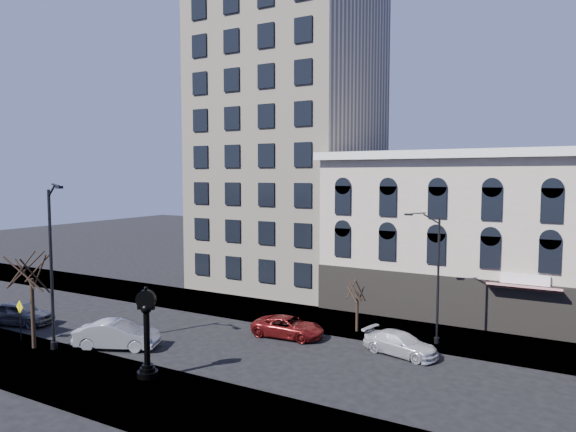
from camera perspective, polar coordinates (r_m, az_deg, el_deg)
The scene contains 15 objects.
ground at distance 33.50m, azimuth -6.53°, elevation -14.12°, with size 160.00×160.00×0.00m, color black.
sidewalk_far at distance 39.96m, azimuth 0.29°, elevation -10.91°, with size 160.00×6.00×0.12m, color gray.
sidewalk_near at distance 27.80m, azimuth -16.69°, elevation -18.15°, with size 160.00×6.00×0.12m, color gray.
cream_tower at distance 51.73m, azimuth 0.18°, elevation 14.11°, with size 15.90×15.40×42.50m.
victorian_row at distance 42.41m, azimuth 20.04°, elevation -2.11°, with size 22.60×11.19×12.50m.
street_clock at distance 28.54m, azimuth -15.42°, elevation -12.74°, with size 1.09×1.09×4.83m.
street_lamp_near at distance 33.14m, azimuth -24.58°, elevation -0.73°, with size 2.57×1.12×10.30m.
street_lamp_far at distance 33.33m, azimuth 15.37°, elevation -2.89°, with size 2.18×0.47×8.43m.
bare_tree_near at distance 34.92m, azimuth -26.67°, elevation -4.75°, with size 4.04×4.04×6.93m.
bare_tree_far at distance 35.29m, azimuth 7.71°, elevation -7.59°, with size 2.47×2.47×4.24m.
warning_sign at distance 37.48m, azimuth -27.63°, elevation -9.54°, with size 0.85×0.17×2.62m.
car_near_a at distance 42.14m, azimuth -27.67°, elevation -9.53°, with size 1.98×4.91×1.67m, color #595B60.
car_near_b at distance 34.29m, azimuth -18.45°, elevation -12.41°, with size 1.79×5.12×1.69m, color #A5A8AD.
car_far_a at distance 34.78m, azimuth 0.01°, elevation -12.22°, with size 2.23×4.83×1.34m, color maroon.
car_far_b at distance 32.26m, azimuth 12.41°, elevation -13.69°, with size 1.87×4.61×1.34m, color silver.
Camera 1 is at (18.58, -25.75, 10.67)m, focal length 32.00 mm.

